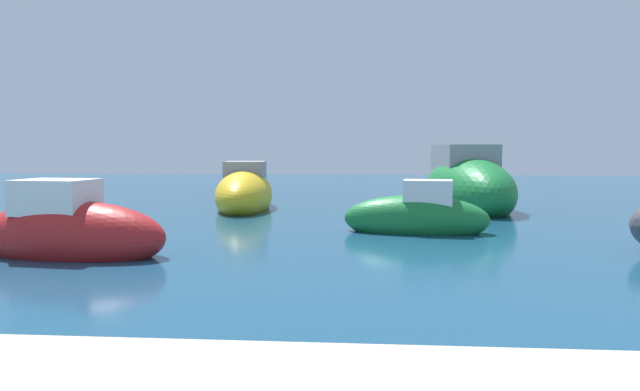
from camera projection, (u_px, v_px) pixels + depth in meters
name	position (u px, v px, depth m)	size (l,w,h in m)	color
moored_boat_0	(468.00, 187.00, 20.38)	(3.35, 6.49, 2.72)	#197233
moored_boat_2	(245.00, 193.00, 20.54)	(2.48, 5.59, 2.01)	gold
moored_boat_3	(417.00, 216.00, 14.74)	(3.72, 1.76, 1.58)	#197233
moored_boat_4	(70.00, 232.00, 11.54)	(4.01, 1.95, 1.80)	#B21E1E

